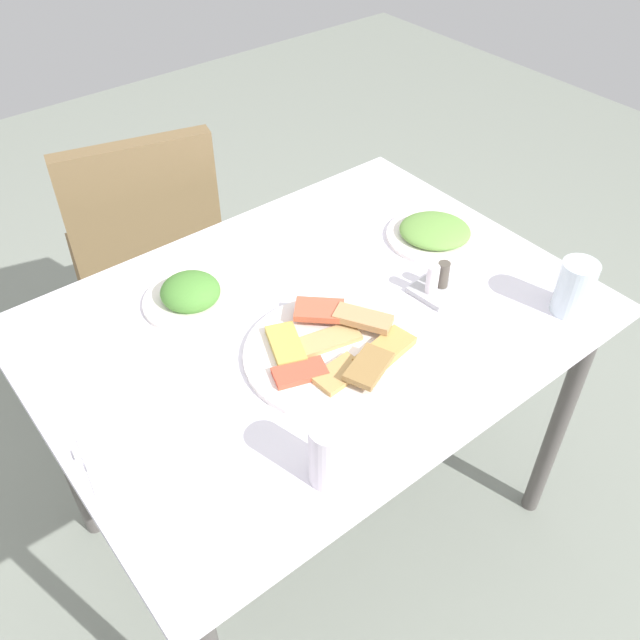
# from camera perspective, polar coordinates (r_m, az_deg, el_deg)

# --- Properties ---
(ground_plane) EXTENTS (6.00, 6.00, 0.00)m
(ground_plane) POSITION_cam_1_polar(r_m,az_deg,el_deg) (1.97, -0.39, -16.03)
(ground_plane) COLOR gray
(dining_table) EXTENTS (1.11, 0.82, 0.74)m
(dining_table) POSITION_cam_1_polar(r_m,az_deg,el_deg) (1.45, -0.51, -2.15)
(dining_table) COLOR white
(dining_table) RESTS_ON ground_plane
(dining_chair) EXTENTS (0.51, 0.52, 0.88)m
(dining_chair) POSITION_cam_1_polar(r_m,az_deg,el_deg) (2.07, -14.31, 5.71)
(dining_chair) COLOR brown
(dining_chair) RESTS_ON ground_plane
(pide_platter) EXTENTS (0.33, 0.33, 0.04)m
(pide_platter) POSITION_cam_1_polar(r_m,az_deg,el_deg) (1.30, 1.06, -2.61)
(pide_platter) COLOR white
(pide_platter) RESTS_ON dining_table
(salad_plate_greens) EXTENTS (0.20, 0.20, 0.07)m
(salad_plate_greens) POSITION_cam_1_polar(r_m,az_deg,el_deg) (1.44, -10.78, 2.14)
(salad_plate_greens) COLOR white
(salad_plate_greens) RESTS_ON dining_table
(salad_plate_rice) EXTENTS (0.23, 0.22, 0.04)m
(salad_plate_rice) POSITION_cam_1_polar(r_m,az_deg,el_deg) (1.62, 9.59, 7.26)
(salad_plate_rice) COLOR white
(salad_plate_rice) RESTS_ON dining_table
(soda_can) EXTENTS (0.09, 0.09, 0.12)m
(soda_can) POSITION_cam_1_polar(r_m,az_deg,el_deg) (1.08, 0.78, -11.14)
(soda_can) COLOR silver
(soda_can) RESTS_ON dining_table
(drinking_glass) EXTENTS (0.07, 0.07, 0.12)m
(drinking_glass) POSITION_cam_1_polar(r_m,az_deg,el_deg) (1.46, 20.56, 2.54)
(drinking_glass) COLOR silver
(drinking_glass) RESTS_ON dining_table
(paper_napkin) EXTENTS (0.18, 0.18, 0.00)m
(paper_napkin) POSITION_cam_1_polar(r_m,az_deg,el_deg) (1.21, -15.66, -9.96)
(paper_napkin) COLOR white
(paper_napkin) RESTS_ON dining_table
(fork) EXTENTS (0.16, 0.04, 0.00)m
(fork) POSITION_cam_1_polar(r_m,az_deg,el_deg) (1.20, -15.31, -10.40)
(fork) COLOR silver
(fork) RESTS_ON paper_napkin
(spoon) EXTENTS (0.17, 0.05, 0.00)m
(spoon) POSITION_cam_1_polar(r_m,az_deg,el_deg) (1.22, -16.07, -9.30)
(spoon) COLOR silver
(spoon) RESTS_ON paper_napkin
(condiment_caddy) EXTENTS (0.10, 0.10, 0.08)m
(condiment_caddy) POSITION_cam_1_polar(r_m,az_deg,el_deg) (1.46, 9.74, 2.97)
(condiment_caddy) COLOR #B2B2B7
(condiment_caddy) RESTS_ON dining_table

